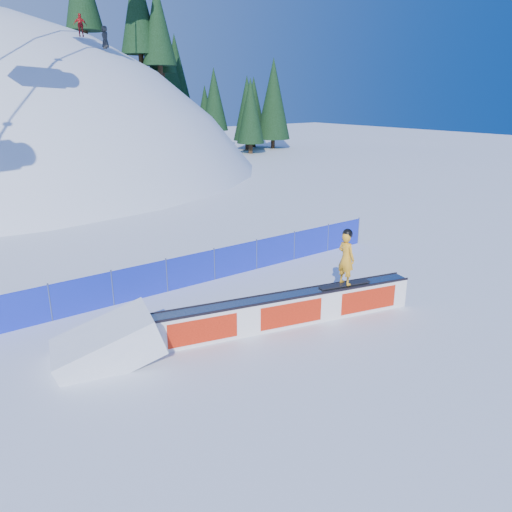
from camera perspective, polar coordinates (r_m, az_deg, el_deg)
ground at (r=14.16m, az=-5.14°, el=-10.49°), size 160.00×160.00×0.00m
treeline at (r=60.18m, az=-6.91°, el=20.46°), size 23.63×11.74×20.75m
safety_fence at (r=17.56m, az=-13.06°, el=-2.90°), size 22.05×0.05×1.30m
rail_box at (r=15.24m, az=3.62°, el=-6.18°), size 8.38×2.63×1.02m
snow_ramp at (r=14.13m, az=-16.45°, el=-11.29°), size 3.19×2.42×1.78m
snowboarder at (r=15.67m, az=10.26°, el=-0.19°), size 1.77×0.73×1.82m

